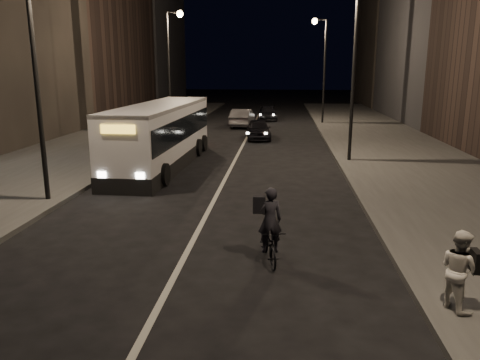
% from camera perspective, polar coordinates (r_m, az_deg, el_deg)
% --- Properties ---
extents(ground, '(180.00, 180.00, 0.00)m').
position_cam_1_polar(ground, '(11.87, -6.59, -8.94)').
color(ground, black).
rests_on(ground, ground).
extents(sidewalk_right, '(7.00, 70.00, 0.16)m').
position_cam_1_polar(sidewalk_right, '(25.87, 18.91, 2.92)').
color(sidewalk_right, '#373735').
rests_on(sidewalk_right, ground).
extents(sidewalk_left, '(7.00, 70.00, 0.16)m').
position_cam_1_polar(sidewalk_left, '(27.35, -18.27, 3.51)').
color(sidewalk_left, '#373735').
rests_on(sidewalk_left, ground).
extents(streetlight_right_mid, '(1.20, 0.44, 8.12)m').
position_cam_1_polar(streetlight_right_mid, '(22.94, 13.16, 15.30)').
color(streetlight_right_mid, black).
rests_on(streetlight_right_mid, sidewalk_right).
extents(streetlight_right_far, '(1.20, 0.44, 8.12)m').
position_cam_1_polar(streetlight_right_far, '(38.85, 9.91, 14.58)').
color(streetlight_right_far, black).
rests_on(streetlight_right_far, sidewalk_right).
extents(streetlight_left_near, '(1.20, 0.44, 8.12)m').
position_cam_1_polar(streetlight_left_near, '(16.62, -23.15, 15.40)').
color(streetlight_left_near, black).
rests_on(streetlight_left_near, sidewalk_left).
extents(streetlight_left_far, '(1.20, 0.44, 8.12)m').
position_cam_1_polar(streetlight_left_far, '(33.62, -8.29, 14.83)').
color(streetlight_left_far, black).
rests_on(streetlight_left_far, sidewalk_left).
extents(city_bus, '(2.78, 10.83, 2.90)m').
position_cam_1_polar(city_bus, '(22.19, -9.51, 5.73)').
color(city_bus, silver).
rests_on(city_bus, ground).
extents(cyclist_on_bicycle, '(0.90, 1.71, 1.88)m').
position_cam_1_polar(cyclist_on_bicycle, '(11.13, 3.64, -6.96)').
color(cyclist_on_bicycle, black).
rests_on(cyclist_on_bicycle, ground).
extents(pedestrian_woman, '(0.83, 0.91, 1.52)m').
position_cam_1_polar(pedestrian_woman, '(9.58, 25.14, -9.88)').
color(pedestrian_woman, beige).
rests_on(pedestrian_woman, sidewalk_right).
extents(car_near, '(1.84, 3.85, 1.27)m').
position_cam_1_polar(car_near, '(30.48, 2.26, 6.20)').
color(car_near, black).
rests_on(car_near, ground).
extents(car_mid, '(1.70, 4.30, 1.39)m').
position_cam_1_polar(car_mid, '(36.93, 0.28, 7.59)').
color(car_mid, '#3A3A3D').
rests_on(car_mid, ground).
extents(car_far, '(1.88, 4.15, 1.18)m').
position_cam_1_polar(car_far, '(41.91, 3.39, 8.13)').
color(car_far, black).
rests_on(car_far, ground).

